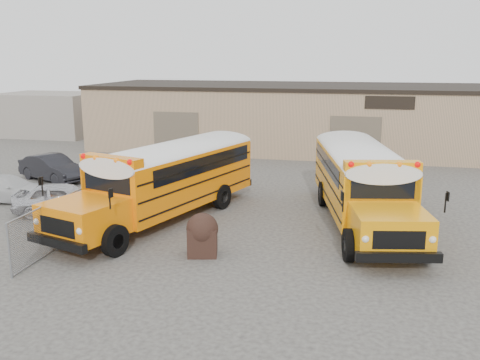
% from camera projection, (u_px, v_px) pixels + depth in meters
% --- Properties ---
extents(ground, '(120.00, 120.00, 0.00)m').
position_uv_depth(ground, '(242.00, 232.00, 20.97)').
color(ground, '#3D3A38').
rests_on(ground, ground).
extents(warehouse, '(30.20, 10.20, 4.67)m').
position_uv_depth(warehouse, '(301.00, 116.00, 39.42)').
color(warehouse, tan).
rests_on(warehouse, ground).
extents(chainlink_fence, '(0.07, 18.07, 1.81)m').
position_uv_depth(chainlink_fence, '(131.00, 184.00, 24.92)').
color(chainlink_fence, gray).
rests_on(chainlink_fence, ground).
extents(distant_building_left, '(8.00, 6.00, 3.60)m').
position_uv_depth(distant_building_left, '(50.00, 114.00, 46.21)').
color(distant_building_left, gray).
rests_on(distant_building_left, ground).
extents(school_bus_left, '(5.87, 11.26, 3.21)m').
position_uv_depth(school_bus_left, '(246.00, 151.00, 28.00)').
color(school_bus_left, orange).
rests_on(school_bus_left, ground).
extents(school_bus_right, '(4.77, 11.27, 3.21)m').
position_uv_depth(school_bus_right, '(337.00, 150.00, 28.42)').
color(school_bus_right, '#FF9B08').
rests_on(school_bus_right, ground).
extents(tarp_bundle, '(1.18, 1.11, 1.50)m').
position_uv_depth(tarp_bundle, '(202.00, 234.00, 18.35)').
color(tarp_bundle, black).
rests_on(tarp_bundle, ground).
extents(car_silver, '(4.45, 2.52, 1.43)m').
position_uv_depth(car_silver, '(63.00, 199.00, 23.02)').
color(car_silver, '#BDBCC1').
rests_on(car_silver, ground).
extents(car_white, '(4.42, 2.24, 1.23)m').
position_uv_depth(car_white, '(7.00, 189.00, 25.23)').
color(car_white, silver).
rests_on(car_white, ground).
extents(car_dark, '(4.59, 3.16, 1.43)m').
position_uv_depth(car_dark, '(52.00, 168.00, 29.39)').
color(car_dark, black).
rests_on(car_dark, ground).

